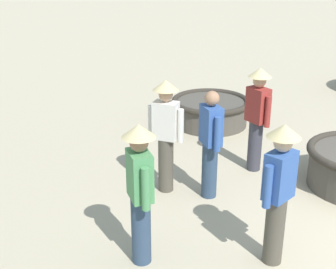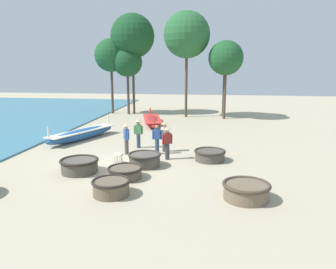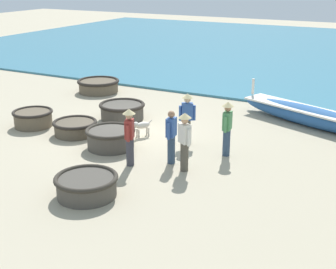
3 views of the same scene
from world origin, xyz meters
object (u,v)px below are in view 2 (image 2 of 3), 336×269
(fisherman_standing_left, at_px, (167,141))
(tree_leftmost, at_px, (225,58))
(fisherman_crouching, at_px, (157,139))
(tree_tall_back, at_px, (127,62))
(coracle_far_right, at_px, (145,159))
(dog, at_px, (119,156))
(fisherman_with_hat, at_px, (164,134))
(tree_right_mid, at_px, (226,58))
(coracle_nearest, at_px, (111,187))
(coracle_beside_post, at_px, (79,165))
(coracle_far_left, at_px, (125,172))
(tree_center, at_px, (133,36))
(long_boat_red_hull, at_px, (152,121))
(fisherman_standing_right, at_px, (138,131))
(tree_left_mid, at_px, (111,55))
(tree_rightmost, at_px, (187,35))
(fisherman_by_coracle, at_px, (126,137))
(long_boat_blue_hull, at_px, (82,134))
(coracle_tilted, at_px, (246,190))
(coracle_front_right, at_px, (210,155))

(fisherman_standing_left, height_order, tree_leftmost, tree_leftmost)
(fisherman_crouching, relative_size, tree_tall_back, 0.24)
(coracle_far_right, height_order, dog, coracle_far_right)
(fisherman_with_hat, xyz_separation_m, tree_right_mid, (3.57, 12.07, 4.33))
(coracle_nearest, distance_m, coracle_beside_post, 3.19)
(coracle_far_left, xyz_separation_m, fisherman_standing_left, (1.36, 3.05, 0.69))
(coracle_far_right, relative_size, coracle_nearest, 1.10)
(tree_right_mid, bearing_deg, coracle_nearest, -103.81)
(coracle_far_right, bearing_deg, tree_leftmost, 75.91)
(coracle_nearest, xyz_separation_m, tree_center, (-4.20, 20.66, 7.09))
(coracle_beside_post, relative_size, long_boat_red_hull, 0.31)
(fisherman_standing_right, bearing_deg, fisherman_crouching, -42.48)
(tree_left_mid, distance_m, tree_center, 2.78)
(coracle_far_left, height_order, tree_tall_back, tree_tall_back)
(coracle_far_left, distance_m, tree_right_mid, 17.96)
(dog, distance_m, tree_rightmost, 16.89)
(fisherman_by_coracle, height_order, tree_leftmost, tree_leftmost)
(tree_center, height_order, tree_rightmost, tree_center)
(tree_left_mid, distance_m, tree_tall_back, 1.84)
(long_boat_blue_hull, xyz_separation_m, fisherman_by_coracle, (3.76, -3.08, 0.59))
(coracle_far_right, xyz_separation_m, long_boat_blue_hull, (-5.15, 5.05, 0.03))
(tree_leftmost, bearing_deg, coracle_nearest, -102.87)
(coracle_far_right, distance_m, coracle_nearest, 3.67)
(coracle_nearest, xyz_separation_m, dog, (-0.88, 3.96, 0.06))
(long_boat_red_hull, distance_m, fisherman_by_coracle, 9.14)
(long_boat_red_hull, xyz_separation_m, tree_left_mid, (-5.09, 5.81, 5.32))
(coracle_far_left, relative_size, tree_leftmost, 0.22)
(coracle_far_right, distance_m, tree_leftmost, 17.31)
(tree_rightmost, relative_size, tree_tall_back, 1.47)
(long_boat_red_hull, height_order, dog, long_boat_red_hull)
(coracle_far_left, relative_size, fisherman_standing_right, 0.89)
(fisherman_by_coracle, height_order, tree_rightmost, tree_rightmost)
(coracle_nearest, distance_m, coracle_tilted, 4.83)
(long_boat_blue_hull, relative_size, tree_left_mid, 0.79)
(coracle_far_right, xyz_separation_m, tree_right_mid, (4.08, 14.88, 4.95))
(coracle_beside_post, distance_m, tree_tall_back, 18.66)
(long_boat_red_hull, bearing_deg, fisherman_standing_right, -85.24)
(long_boat_red_hull, height_order, fisherman_standing_left, fisherman_standing_left)
(coracle_nearest, bearing_deg, fisherman_crouching, 83.44)
(fisherman_crouching, xyz_separation_m, tree_rightmost, (0.40, 13.34, 6.49))
(fisherman_standing_left, distance_m, tree_left_mid, 18.02)
(coracle_front_right, distance_m, fisherman_with_hat, 2.97)
(tree_center, bearing_deg, fisherman_standing_left, -70.53)
(coracle_far_left, xyz_separation_m, tree_right_mid, (4.54, 16.64, 5.02))
(fisherman_standing_right, height_order, fisherman_crouching, fisherman_standing_right)
(coracle_far_right, xyz_separation_m, coracle_far_left, (-0.46, -1.76, -0.07))
(fisherman_standing_right, distance_m, tree_tall_back, 14.35)
(coracle_nearest, distance_m, tree_rightmost, 20.49)
(coracle_front_right, relative_size, fisherman_standing_left, 0.94)
(coracle_far_right, bearing_deg, fisherman_crouching, 84.71)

